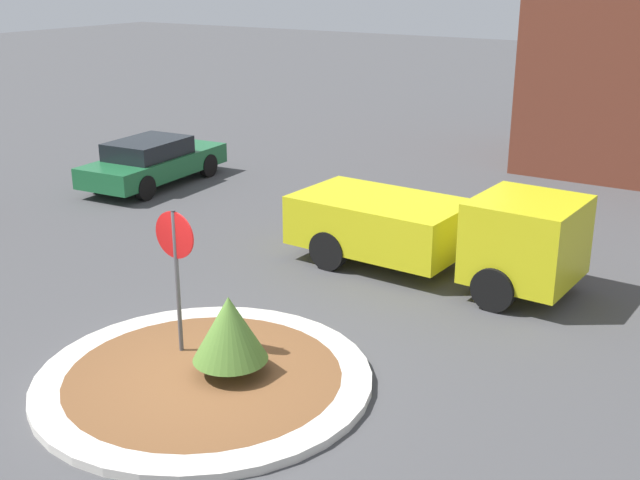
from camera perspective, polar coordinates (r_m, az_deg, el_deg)
name	(u,v)px	position (r m, az deg, el deg)	size (l,w,h in m)	color
ground_plane	(204,382)	(12.68, -8.24, -10.00)	(120.00, 120.00, 0.00)	#474749
traffic_island	(204,379)	(12.65, -8.25, -9.73)	(5.19, 5.19, 0.14)	beige
stop_sign	(176,256)	(12.78, -10.21, -1.16)	(0.77, 0.07, 2.53)	#4C4C51
island_shrub	(229,328)	(12.28, -6.46, -6.25)	(1.16, 1.16, 1.27)	brown
utility_truck	(439,230)	(16.49, 8.43, 0.71)	(6.07, 2.43, 1.94)	gold
parked_sedan_green	(153,161)	(23.87, -11.79, 5.51)	(2.18, 4.85, 1.37)	#1E6638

